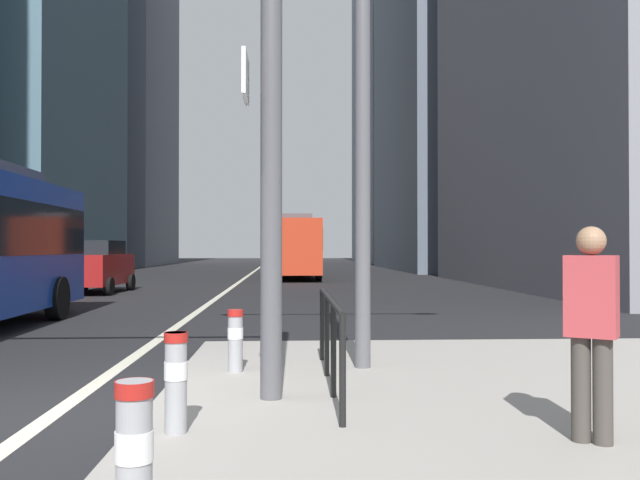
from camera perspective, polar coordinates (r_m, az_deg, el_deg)
name	(u,v)px	position (r m, az deg, el deg)	size (l,w,h in m)	color
ground_plane	(229,289)	(27.03, -7.78, -4.20)	(160.00, 160.00, 0.00)	black
median_island	(638,424)	(6.87, 25.57, -14.03)	(9.00, 10.00, 0.15)	gray
lane_centre_line	(245,278)	(36.99, -6.44, -3.24)	(0.20, 80.00, 0.01)	beige
office_tower_left_far	(96,40)	(69.99, -18.61, 15.94)	(13.01, 17.02, 43.26)	slate
office_tower_right_far	(412,59)	(81.96, 7.87, 15.11)	(12.06, 22.15, 47.91)	slate
city_bus_red_receding	(292,245)	(37.18, -2.38, -0.41)	(2.92, 11.60, 3.40)	red
car_oncoming_mid	(96,266)	(25.98, -18.64, -2.14)	(2.15, 4.20, 1.94)	maroon
car_receding_near	(298,256)	(58.04, -1.86, -1.34)	(2.11, 4.49, 1.94)	#232838
traffic_signal_gantry	(45,0)	(7.55, -22.50, 18.45)	(6.68, 0.65, 6.00)	#515156
bollard_left	(134,457)	(3.61, -15.64, -17.45)	(0.20, 0.20, 0.85)	#99999E
bollard_right	(176,377)	(5.69, -12.25, -11.38)	(0.20, 0.20, 0.83)	#99999E
bollard_back	(235,337)	(8.31, -7.27, -8.24)	(0.20, 0.20, 0.76)	#99999E
pedestrian_railing	(330,322)	(7.38, 0.86, -7.07)	(0.06, 3.42, 0.98)	black
pedestrian_waiting	(591,323)	(5.64, 22.24, -6.57)	(0.45, 0.41, 1.69)	#423D38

